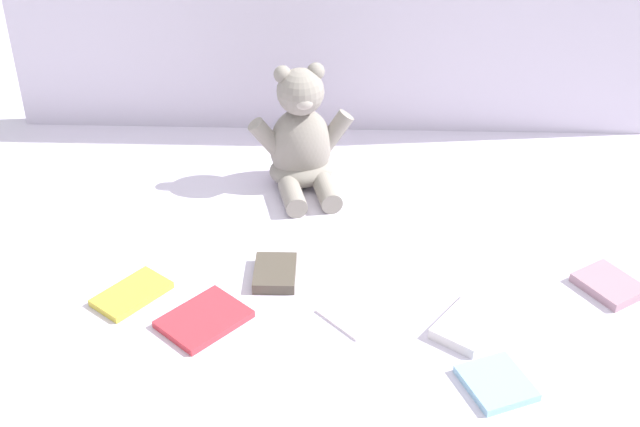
% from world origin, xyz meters
% --- Properties ---
extents(ground_plane, '(3.20, 3.20, 0.00)m').
position_xyz_m(ground_plane, '(0.00, 0.00, 0.00)').
color(ground_plane, silver).
extents(teddy_bear, '(0.21, 0.20, 0.25)m').
position_xyz_m(teddy_bear, '(-0.07, 0.16, 0.09)').
color(teddy_bear, gray).
rests_on(teddy_bear, ground_plane).
extents(book_case_0, '(0.14, 0.15, 0.02)m').
position_xyz_m(book_case_0, '(0.23, -0.27, 0.01)').
color(book_case_0, white).
rests_on(book_case_0, ground_plane).
extents(book_case_1, '(0.16, 0.16, 0.01)m').
position_xyz_m(book_case_1, '(-0.20, -0.27, 0.01)').
color(book_case_1, red).
rests_on(book_case_1, ground_plane).
extents(book_case_2, '(0.07, 0.10, 0.02)m').
position_xyz_m(book_case_2, '(-0.10, -0.15, 0.01)').
color(book_case_2, '#4E463A').
rests_on(book_case_2, ground_plane).
extents(book_case_3, '(0.12, 0.13, 0.01)m').
position_xyz_m(book_case_3, '(0.25, -0.40, 0.01)').
color(book_case_3, '#8CC1DE').
rests_on(book_case_3, ground_plane).
extents(book_case_4, '(0.15, 0.15, 0.01)m').
position_xyz_m(book_case_4, '(0.05, -0.24, 0.00)').
color(book_case_4, white).
rests_on(book_case_4, ground_plane).
extents(book_case_5, '(0.12, 0.13, 0.02)m').
position_xyz_m(book_case_5, '(0.47, -0.16, 0.01)').
color(book_case_5, '#A77D8D').
rests_on(book_case_5, ground_plane).
extents(book_case_6, '(0.13, 0.14, 0.01)m').
position_xyz_m(book_case_6, '(-0.33, -0.21, 0.01)').
color(book_case_6, gold).
rests_on(book_case_6, ground_plane).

